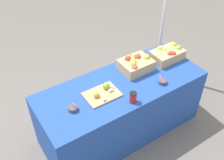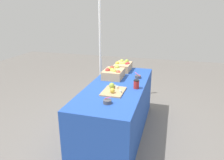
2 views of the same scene
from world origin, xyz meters
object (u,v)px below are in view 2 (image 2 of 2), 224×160
object	(u,v)px
cutting_board_front	(113,90)
coffee_cup	(136,84)
tent_pole	(100,42)
sample_bowl_mid	(107,102)
sample_bowl_near	(138,77)
apple_crate_left	(123,66)
apple_crate_middle	(113,73)

from	to	relation	value
cutting_board_front	coffee_cup	distance (m)	0.33
coffee_cup	tent_pole	xyz separation A→B (m)	(1.19, 0.91, 0.34)
sample_bowl_mid	sample_bowl_near	bearing A→B (deg)	-9.90
cutting_board_front	sample_bowl_near	size ratio (longest dim) A/B	3.74
coffee_cup	sample_bowl_mid	bearing A→B (deg)	157.76
apple_crate_left	coffee_cup	world-z (taller)	apple_crate_left
cutting_board_front	sample_bowl_near	xyz separation A→B (m)	(0.64, -0.21, 0.00)
apple_crate_middle	sample_bowl_near	distance (m)	0.38
apple_crate_left	cutting_board_front	distance (m)	1.00
cutting_board_front	coffee_cup	size ratio (longest dim) A/B	3.05
sample_bowl_mid	apple_crate_left	bearing A→B (deg)	5.87
sample_bowl_near	tent_pole	size ratio (longest dim) A/B	0.04
coffee_cup	tent_pole	distance (m)	1.53
sample_bowl_near	apple_crate_middle	bearing A→B (deg)	104.51
apple_crate_middle	sample_bowl_mid	size ratio (longest dim) A/B	3.81
apple_crate_left	coffee_cup	size ratio (longest dim) A/B	3.32
sample_bowl_near	cutting_board_front	bearing A→B (deg)	162.20
tent_pole	sample_bowl_near	bearing A→B (deg)	-131.23
sample_bowl_near	tent_pole	xyz separation A→B (m)	(0.75, 0.85, 0.37)
apple_crate_middle	cutting_board_front	world-z (taller)	apple_crate_middle
cutting_board_front	tent_pole	bearing A→B (deg)	24.94
apple_crate_middle	coffee_cup	xyz separation A→B (m)	(-0.35, -0.41, -0.02)
sample_bowl_near	sample_bowl_mid	distance (m)	1.01
sample_bowl_near	sample_bowl_mid	world-z (taller)	sample_bowl_near
cutting_board_front	coffee_cup	xyz separation A→B (m)	(0.20, -0.26, 0.04)
apple_crate_left	coffee_cup	distance (m)	0.88
apple_crate_middle	apple_crate_left	bearing A→B (deg)	-5.98
coffee_cup	tent_pole	bearing A→B (deg)	37.29
apple_crate_left	apple_crate_middle	world-z (taller)	apple_crate_middle
cutting_board_front	tent_pole	distance (m)	1.58
apple_crate_middle	tent_pole	xyz separation A→B (m)	(0.84, 0.49, 0.32)
sample_bowl_mid	coffee_cup	bearing A→B (deg)	-22.24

